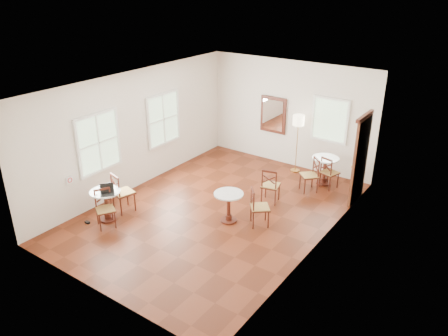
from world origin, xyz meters
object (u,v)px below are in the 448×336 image
Objects in this scene: chair_mid_a at (270,185)px; cafe_table_near at (106,202)px; cafe_table_mid at (229,204)px; chair_back_a at (329,172)px; chair_back_b at (310,175)px; cafe_table_back at (325,168)px; floor_lamp at (298,124)px; chair_mid_b at (259,207)px; laptop at (107,191)px; water_glass at (100,188)px; chair_near_a at (122,192)px; navy_mug at (109,185)px; power_adapter at (87,222)px; chair_near_b at (105,209)px; mouse at (103,190)px.

cafe_table_near is at bearing 34.43° from chair_mid_a.
chair_back_a reaches higher than cafe_table_mid.
cafe_table_back is at bearing 121.37° from chair_back_b.
chair_mid_b is at bearing -78.09° from floor_lamp.
cafe_table_near is 0.36m from laptop.
chair_near_a is at bearing 81.43° from water_glass.
chair_back_a is at bearing 50.47° from navy_mug.
chair_mid_a is 1.77m from chair_back_a.
cafe_table_back is at bearing 54.96° from power_adapter.
laptop is (-2.12, -1.58, 0.34)m from cafe_table_mid.
laptop is 3.11× the size of navy_mug.
cafe_table_mid is 0.79× the size of chair_back_b.
navy_mug is (-2.33, -1.33, 0.34)m from cafe_table_mid.
chair_near_a is 1.09× the size of chair_mid_b.
chair_near_b is 3.35m from chair_mid_b.
mouse is at bearing -146.71° from cafe_table_mid.
water_glass is (-3.32, -4.62, 0.32)m from cafe_table_back.
chair_mid_a is at bearing 0.49° from laptop.
cafe_table_near is 0.27m from chair_near_b.
navy_mug reaches higher than cafe_table_back.
floor_lamp is at bearing -102.45° from chair_near_a.
laptop reaches higher than chair_mid_a.
water_glass reaches higher than navy_mug.
chair_back_b is (2.91, 4.16, 0.01)m from chair_near_b.
cafe_table_mid is at bearing -65.58° from chair_back_b.
power_adapter is (-0.24, -0.88, -0.45)m from chair_near_a.
chair_mid_a is 1.12m from chair_mid_b.
mouse reaches higher than power_adapter.
chair_back_a is at bearing -4.90° from chair_near_b.
chair_near_a is at bearing 46.45° from chair_near_b.
chair_near_a reaches higher than chair_mid_b.
mouse is 0.84m from power_adapter.
chair_back_b reaches higher than water_glass.
chair_back_b reaches higher than chair_back_a.
laptop is (-3.08, -4.63, 0.32)m from cafe_table_back.
navy_mug is at bearing 77.61° from chair_mid_b.
chair_mid_b reaches higher than water_glass.
chair_mid_a is 1.01× the size of chair_back_b.
chair_mid_b is at bearing 93.15° from chair_mid_a.
cafe_table_near is at bearing 68.62° from chair_back_a.
chair_back_a reaches higher than water_glass.
navy_mug is (-2.96, -1.58, 0.33)m from chair_mid_b.
water_glass is at bearing 80.68° from chair_mid_b.
chair_near_a is 8.67× the size of water_glass.
cafe_table_near is 0.63m from power_adapter.
water_glass reaches higher than cafe_table_near.
power_adapter is at bearing 35.36° from chair_mid_a.
power_adapter is at bearing -142.90° from cafe_table_mid.
chair_mid_a is at bearing 47.16° from water_glass.
chair_back_b is (0.20, 2.19, 0.00)m from chair_mid_b.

